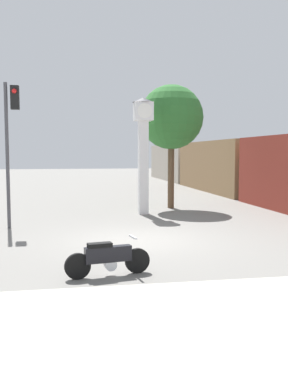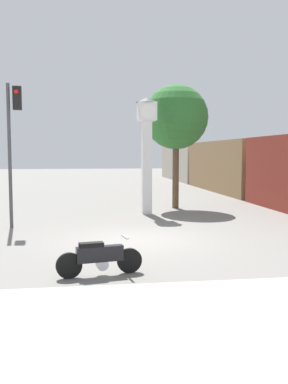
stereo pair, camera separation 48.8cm
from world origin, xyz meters
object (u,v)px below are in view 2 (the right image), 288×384
at_px(motorcycle, 100,257).
at_px(freight_train, 230,166).
at_px(street_tree, 176,118).
at_px(traffic_light, 13,130).
at_px(clock_tower, 147,139).

distance_m(motorcycle, freight_train, 21.72).
xyz_separation_m(motorcycle, street_tree, (3.97, 10.81, 3.84)).
xyz_separation_m(motorcycle, traffic_light, (-2.71, 6.41, 2.98)).
distance_m(clock_tower, traffic_light, 5.71).
distance_m(clock_tower, street_tree, 2.60).
xyz_separation_m(motorcycle, freight_train, (9.65, 19.41, 1.31)).
height_order(freight_train, traffic_light, traffic_light).
xyz_separation_m(traffic_light, street_tree, (6.68, 4.40, 0.86)).
height_order(freight_train, street_tree, street_tree).
height_order(clock_tower, street_tree, street_tree).
bearing_deg(clock_tower, motorcycle, -104.46).
bearing_deg(motorcycle, street_tree, 59.21).
bearing_deg(freight_train, traffic_light, -133.54).
bearing_deg(traffic_light, street_tree, 33.35).
relative_size(motorcycle, clock_tower, 0.37).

